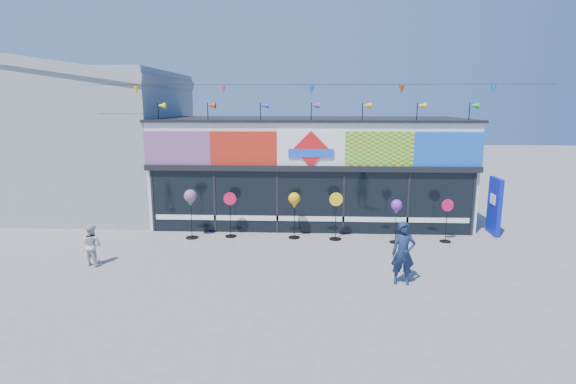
# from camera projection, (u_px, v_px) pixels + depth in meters

# --- Properties ---
(ground) EXTENTS (80.00, 80.00, 0.00)m
(ground) POSITION_uv_depth(u_px,v_px,m) (310.00, 266.00, 13.13)
(ground) COLOR slate
(ground) RESTS_ON ground
(kite_shop) EXTENTS (16.00, 5.70, 5.31)m
(kite_shop) POSITION_uv_depth(u_px,v_px,m) (310.00, 168.00, 18.56)
(kite_shop) COLOR white
(kite_shop) RESTS_ON ground
(neighbour_building) EXTENTS (8.18, 7.20, 6.87)m
(neighbour_building) POSITION_uv_depth(u_px,v_px,m) (85.00, 137.00, 19.84)
(neighbour_building) COLOR gray
(neighbour_building) RESTS_ON ground
(blue_sign) EXTENTS (0.21, 1.04, 2.06)m
(blue_sign) POSITION_uv_depth(u_px,v_px,m) (494.00, 206.00, 16.18)
(blue_sign) COLOR #0B1AA6
(blue_sign) RESTS_ON ground
(spinner_0) EXTENTS (0.44, 0.44, 1.75)m
(spinner_0) POSITION_uv_depth(u_px,v_px,m) (191.00, 199.00, 15.59)
(spinner_0) COLOR black
(spinner_0) RESTS_ON ground
(spinner_1) EXTENTS (0.45, 0.41, 1.61)m
(spinner_1) POSITION_uv_depth(u_px,v_px,m) (230.00, 213.00, 15.86)
(spinner_1) COLOR black
(spinner_1) RESTS_ON ground
(spinner_2) EXTENTS (0.41, 0.41, 1.64)m
(spinner_2) POSITION_uv_depth(u_px,v_px,m) (294.00, 202.00, 15.63)
(spinner_2) COLOR black
(spinner_2) RESTS_ON ground
(spinner_3) EXTENTS (0.47, 0.43, 1.67)m
(spinner_3) POSITION_uv_depth(u_px,v_px,m) (336.00, 215.00, 15.53)
(spinner_3) COLOR black
(spinner_3) RESTS_ON ground
(spinner_4) EXTENTS (0.38, 0.38, 1.51)m
(spinner_4) POSITION_uv_depth(u_px,v_px,m) (396.00, 208.00, 15.11)
(spinner_4) COLOR black
(spinner_4) RESTS_ON ground
(spinner_5) EXTENTS (0.42, 0.38, 1.50)m
(spinner_5) POSITION_uv_depth(u_px,v_px,m) (447.00, 219.00, 15.27)
(spinner_5) COLOR black
(spinner_5) RESTS_ON ground
(adult_man) EXTENTS (0.62, 0.42, 1.67)m
(adult_man) POSITION_uv_depth(u_px,v_px,m) (403.00, 253.00, 11.69)
(adult_man) COLOR #152243
(adult_man) RESTS_ON ground
(child) EXTENTS (0.67, 0.51, 1.22)m
(child) POSITION_uv_depth(u_px,v_px,m) (92.00, 245.00, 13.11)
(child) COLOR #BCBCBC
(child) RESTS_ON ground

